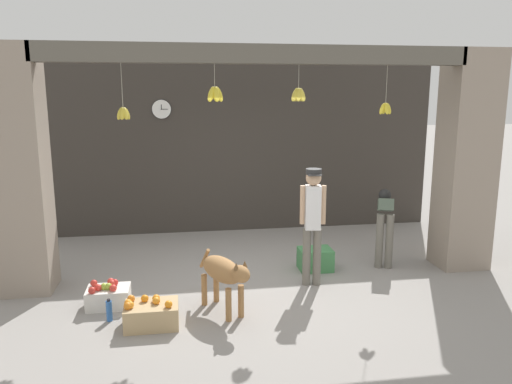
{
  "coord_description": "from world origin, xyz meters",
  "views": [
    {
      "loc": [
        -1.06,
        -6.31,
        2.58
      ],
      "look_at": [
        0.0,
        0.41,
        1.2
      ],
      "focal_mm": 35.0,
      "sensor_mm": 36.0,
      "label": 1
    }
  ],
  "objects_px": {
    "dog": "(224,272)",
    "fruit_crate_apples": "(108,296)",
    "shopkeeper": "(313,218)",
    "worker_stooping": "(385,218)",
    "produce_box_green": "(315,259)",
    "fruit_crate_oranges": "(151,314)",
    "water_bottle": "(109,311)",
    "wall_clock": "(161,109)"
  },
  "relations": [
    {
      "from": "fruit_crate_apples",
      "to": "shopkeeper",
      "type": "bearing_deg",
      "value": 6.51
    },
    {
      "from": "worker_stooping",
      "to": "wall_clock",
      "type": "relative_size",
      "value": 3.06
    },
    {
      "from": "fruit_crate_apples",
      "to": "water_bottle",
      "type": "xyz_separation_m",
      "value": [
        0.06,
        -0.4,
        -0.01
      ]
    },
    {
      "from": "produce_box_green",
      "to": "water_bottle",
      "type": "height_order",
      "value": "produce_box_green"
    },
    {
      "from": "shopkeeper",
      "to": "fruit_crate_apples",
      "type": "bearing_deg",
      "value": 15.29
    },
    {
      "from": "fruit_crate_oranges",
      "to": "fruit_crate_apples",
      "type": "xyz_separation_m",
      "value": [
        -0.54,
        0.6,
        -0.01
      ]
    },
    {
      "from": "fruit_crate_apples",
      "to": "produce_box_green",
      "type": "bearing_deg",
      "value": 16.69
    },
    {
      "from": "shopkeeper",
      "to": "produce_box_green",
      "type": "height_order",
      "value": "shopkeeper"
    },
    {
      "from": "shopkeeper",
      "to": "produce_box_green",
      "type": "distance_m",
      "value": 0.97
    },
    {
      "from": "shopkeeper",
      "to": "wall_clock",
      "type": "bearing_deg",
      "value": -46.08
    },
    {
      "from": "water_bottle",
      "to": "dog",
      "type": "bearing_deg",
      "value": 1.04
    },
    {
      "from": "fruit_crate_apples",
      "to": "wall_clock",
      "type": "xyz_separation_m",
      "value": [
        0.63,
        3.14,
        2.13
      ]
    },
    {
      "from": "dog",
      "to": "wall_clock",
      "type": "relative_size",
      "value": 2.78
    },
    {
      "from": "water_bottle",
      "to": "wall_clock",
      "type": "relative_size",
      "value": 0.76
    },
    {
      "from": "dog",
      "to": "worker_stooping",
      "type": "distance_m",
      "value": 2.91
    },
    {
      "from": "water_bottle",
      "to": "produce_box_green",
      "type": "bearing_deg",
      "value": 24.34
    },
    {
      "from": "water_bottle",
      "to": "wall_clock",
      "type": "xyz_separation_m",
      "value": [
        0.57,
        3.54,
        2.14
      ]
    },
    {
      "from": "worker_stooping",
      "to": "produce_box_green",
      "type": "xyz_separation_m",
      "value": [
        -1.11,
        -0.13,
        -0.55
      ]
    },
    {
      "from": "dog",
      "to": "produce_box_green",
      "type": "height_order",
      "value": "dog"
    },
    {
      "from": "fruit_crate_apples",
      "to": "wall_clock",
      "type": "bearing_deg",
      "value": 78.62
    },
    {
      "from": "worker_stooping",
      "to": "water_bottle",
      "type": "bearing_deg",
      "value": -138.78
    },
    {
      "from": "fruit_crate_oranges",
      "to": "wall_clock",
      "type": "distance_m",
      "value": 4.3
    },
    {
      "from": "dog",
      "to": "worker_stooping",
      "type": "relative_size",
      "value": 0.91
    },
    {
      "from": "dog",
      "to": "worker_stooping",
      "type": "height_order",
      "value": "worker_stooping"
    },
    {
      "from": "dog",
      "to": "wall_clock",
      "type": "bearing_deg",
      "value": 164.86
    },
    {
      "from": "shopkeeper",
      "to": "worker_stooping",
      "type": "bearing_deg",
      "value": -143.68
    },
    {
      "from": "shopkeeper",
      "to": "water_bottle",
      "type": "height_order",
      "value": "shopkeeper"
    },
    {
      "from": "produce_box_green",
      "to": "dog",
      "type": "bearing_deg",
      "value": -139.77
    },
    {
      "from": "fruit_crate_oranges",
      "to": "fruit_crate_apples",
      "type": "height_order",
      "value": "fruit_crate_oranges"
    },
    {
      "from": "produce_box_green",
      "to": "worker_stooping",
      "type": "bearing_deg",
      "value": 6.94
    },
    {
      "from": "shopkeeper",
      "to": "worker_stooping",
      "type": "distance_m",
      "value": 1.5
    },
    {
      "from": "shopkeeper",
      "to": "produce_box_green",
      "type": "bearing_deg",
      "value": -101.97
    },
    {
      "from": "dog",
      "to": "wall_clock",
      "type": "distance_m",
      "value": 4.01
    },
    {
      "from": "fruit_crate_oranges",
      "to": "wall_clock",
      "type": "relative_size",
      "value": 1.7
    },
    {
      "from": "shopkeeper",
      "to": "wall_clock",
      "type": "xyz_separation_m",
      "value": [
        -2.0,
        2.84,
        1.34
      ]
    },
    {
      "from": "fruit_crate_oranges",
      "to": "fruit_crate_apples",
      "type": "relative_size",
      "value": 1.16
    },
    {
      "from": "shopkeeper",
      "to": "fruit_crate_apples",
      "type": "xyz_separation_m",
      "value": [
        -2.63,
        -0.3,
        -0.79
      ]
    },
    {
      "from": "dog",
      "to": "worker_stooping",
      "type": "bearing_deg",
      "value": 90.89
    },
    {
      "from": "shopkeeper",
      "to": "water_bottle",
      "type": "bearing_deg",
      "value": 24.13
    },
    {
      "from": "dog",
      "to": "fruit_crate_apples",
      "type": "height_order",
      "value": "dog"
    },
    {
      "from": "water_bottle",
      "to": "worker_stooping",
      "type": "bearing_deg",
      "value": 19.7
    },
    {
      "from": "dog",
      "to": "wall_clock",
      "type": "height_order",
      "value": "wall_clock"
    }
  ]
}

